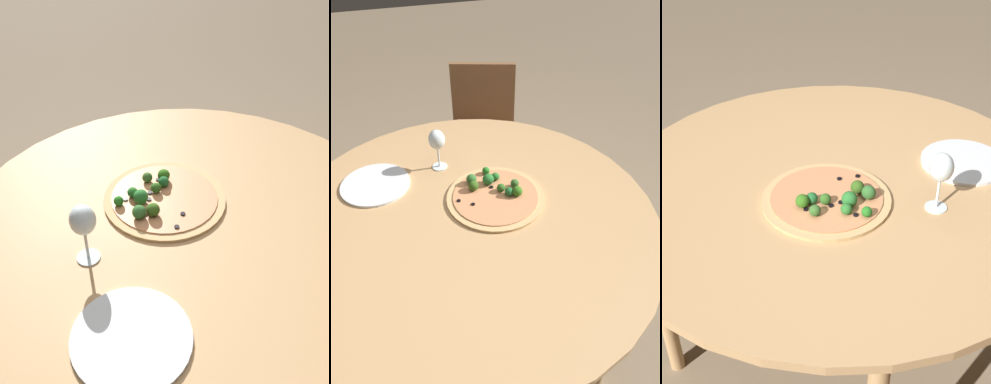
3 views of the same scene
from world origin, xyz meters
The scene contains 5 objects.
ground_plane centered at (0.00, 0.00, 0.00)m, with size 12.00×12.00×0.00m, color #847056.
dining_table centered at (0.00, 0.00, 0.70)m, with size 1.33×1.33×0.77m.
pizza centered at (0.05, -0.11, 0.78)m, with size 0.36×0.36×0.06m.
wine_glass centered at (0.30, 0.04, 0.89)m, with size 0.06×0.06×0.17m.
plate_near centered at (0.26, 0.30, 0.77)m, with size 0.26×0.26×0.01m.
Camera 1 is at (0.36, 0.80, 1.57)m, focal length 40.00 mm.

